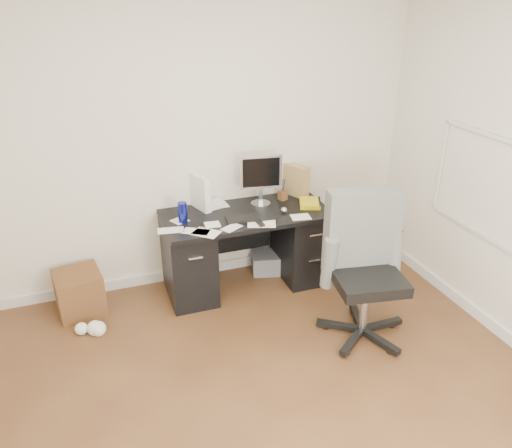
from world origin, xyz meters
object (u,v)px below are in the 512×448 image
Objects in this scene: office_chair at (368,271)px; lcd_monitor at (261,180)px; pc_tower at (348,251)px; keyboard at (251,217)px; desk at (247,247)px; wicker_basket at (79,292)px.

lcd_monitor is at bearing 120.63° from office_chair.
pc_tower is (0.42, 1.00, -0.40)m from office_chair.
keyboard reaches higher than pc_tower.
desk is at bearing -160.73° from pc_tower.
pc_tower is at bearing -2.80° from wicker_basket.
keyboard is 1.13× the size of pc_tower.
keyboard is at bearing 134.74° from office_chair.
office_chair reaches higher than pc_tower.
wicker_basket is at bearing 177.26° from desk.
keyboard reaches higher than desk.
lcd_monitor is 1.88m from wicker_basket.
office_chair is at bearing -58.73° from desk.
office_chair is (0.64, -1.05, 0.20)m from desk.
pc_tower is (0.87, -0.18, -0.80)m from lcd_monitor.
wicker_basket is at bearing -160.64° from pc_tower.
pc_tower is (1.06, 0.09, -0.57)m from keyboard.
desk is 3.08× the size of lcd_monitor.
lcd_monitor is 0.41× the size of office_chair.
keyboard is at bearing -7.95° from wicker_basket.
lcd_monitor is at bearing 35.33° from desk.
keyboard is at bearing -91.14° from desk.
lcd_monitor is 0.40m from keyboard.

